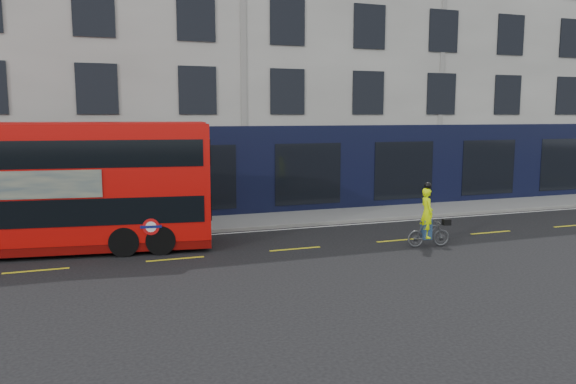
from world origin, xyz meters
name	(u,v)px	position (x,y,z in m)	size (l,w,h in m)	color
ground	(312,260)	(0.00, 0.00, 0.00)	(120.00, 120.00, 0.00)	black
pavement	(254,221)	(0.00, 6.50, 0.06)	(60.00, 3.00, 0.12)	slate
kerb	(265,228)	(0.00, 5.00, 0.07)	(60.00, 0.12, 0.13)	gray
building_terrace	(218,55)	(0.00, 12.94, 7.49)	(50.00, 10.07, 15.00)	#BBB9B0
road_edge_line	(267,231)	(0.00, 4.70, 0.00)	(58.00, 0.10, 0.01)	silver
lane_dashes	(295,249)	(0.00, 1.50, 0.00)	(58.00, 0.12, 0.01)	gold
bus	(47,187)	(-7.75, 3.79, 2.18)	(10.74, 3.77, 4.24)	red
cyclist	(428,225)	(4.38, 0.29, 0.77)	(1.56, 0.68, 2.23)	#434548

